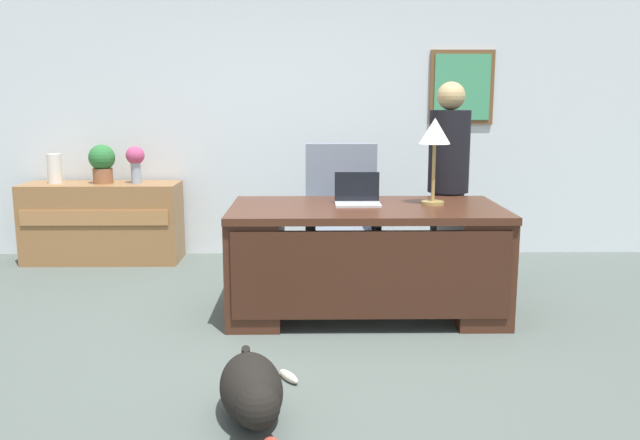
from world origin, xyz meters
TOP-DOWN VIEW (x-y plane):
  - ground_plane at (0.00, 0.00)m, footprint 12.00×12.00m
  - back_wall at (0.01, 2.60)m, footprint 7.00×0.16m
  - desk at (0.42, 0.65)m, footprint 1.90×0.97m
  - credenza at (-1.93, 2.25)m, footprint 1.44×0.50m
  - armchair at (0.29, 1.54)m, footprint 0.60×0.59m
  - person_standing at (1.12, 1.30)m, footprint 0.32×0.32m
  - dog_lying at (-0.25, -0.94)m, footprint 0.40×0.73m
  - laptop at (0.36, 0.76)m, footprint 0.32×0.22m
  - desk_lamp at (0.90, 0.75)m, footprint 0.22×0.22m
  - vase_with_flowers at (-1.59, 2.25)m, footprint 0.17×0.17m
  - vase_empty at (-2.35, 2.25)m, footprint 0.13×0.13m
  - potted_plant at (-1.90, 2.25)m, footprint 0.24×0.24m
  - dog_toy_bone at (-0.09, -0.48)m, footprint 0.14×0.18m

SIDE VIEW (x-z plane):
  - ground_plane at x=0.00m, z-range 0.00..0.00m
  - dog_toy_bone at x=-0.09m, z-range 0.00..0.05m
  - dog_lying at x=-0.25m, z-range 0.01..0.31m
  - credenza at x=-1.93m, z-range 0.00..0.74m
  - desk at x=0.42m, z-range 0.04..0.81m
  - armchair at x=0.29m, z-range -0.07..1.08m
  - laptop at x=0.36m, z-range 0.72..0.95m
  - person_standing at x=1.12m, z-range 0.03..1.67m
  - vase_empty at x=-2.35m, z-range 0.74..1.02m
  - potted_plant at x=-1.90m, z-range 0.76..1.12m
  - vase_with_flowers at x=-1.59m, z-range 0.79..1.13m
  - desk_lamp at x=0.90m, z-range 0.95..1.56m
  - back_wall at x=0.01m, z-range 0.00..2.70m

